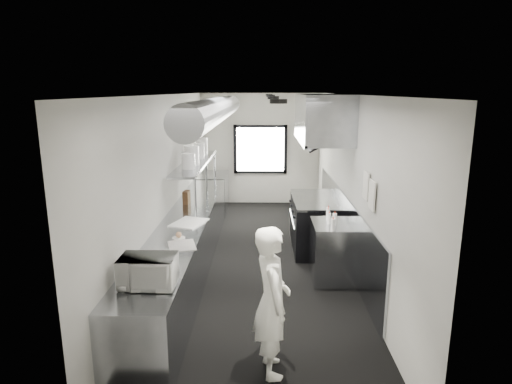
{
  "coord_description": "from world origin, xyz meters",
  "views": [
    {
      "loc": [
        0.06,
        -7.0,
        2.87
      ],
      "look_at": [
        -0.05,
        -0.2,
        1.27
      ],
      "focal_mm": 30.44,
      "sensor_mm": 36.0,
      "label": 1
    }
  ],
  "objects_px": {
    "deli_tub_a": "(135,274)",
    "squeeze_bottle_d": "(328,215)",
    "prep_counter": "(186,246)",
    "squeeze_bottle_c": "(329,218)",
    "small_plate": "(179,238)",
    "plate_stack_c": "(199,151)",
    "pass_shelf": "(196,163)",
    "bottle_station": "(333,251)",
    "plate_stack_d": "(202,146)",
    "plate_stack_b": "(192,156)",
    "squeeze_bottle_b": "(335,219)",
    "cutting_board": "(189,223)",
    "range": "(315,223)",
    "knife_block": "(187,197)",
    "exhaust_hood": "(322,118)",
    "deli_tub_b": "(143,265)",
    "far_work_table": "(213,193)",
    "plate_stack_a": "(188,161)",
    "squeeze_bottle_a": "(333,225)",
    "squeeze_bottle_e": "(328,212)",
    "microwave": "(148,271)",
    "line_cook": "(272,301)"
  },
  "relations": [
    {
      "from": "squeeze_bottle_c",
      "to": "squeeze_bottle_e",
      "type": "xyz_separation_m",
      "value": [
        0.03,
        0.33,
        -0.0
      ]
    },
    {
      "from": "range",
      "to": "squeeze_bottle_c",
      "type": "xyz_separation_m",
      "value": [
        0.03,
        -1.42,
        0.51
      ]
    },
    {
      "from": "deli_tub_b",
      "to": "far_work_table",
      "type": "bearing_deg",
      "value": 88.6
    },
    {
      "from": "line_cook",
      "to": "plate_stack_d",
      "type": "distance_m",
      "value": 5.08
    },
    {
      "from": "plate_stack_c",
      "to": "squeeze_bottle_c",
      "type": "bearing_deg",
      "value": -42.44
    },
    {
      "from": "line_cook",
      "to": "deli_tub_a",
      "type": "bearing_deg",
      "value": 69.12
    },
    {
      "from": "prep_counter",
      "to": "plate_stack_a",
      "type": "distance_m",
      "value": 1.44
    },
    {
      "from": "range",
      "to": "plate_stack_d",
      "type": "height_order",
      "value": "plate_stack_d"
    },
    {
      "from": "line_cook",
      "to": "deli_tub_b",
      "type": "relative_size",
      "value": 10.57
    },
    {
      "from": "bottle_station",
      "to": "line_cook",
      "type": "xyz_separation_m",
      "value": [
        -0.99,
        -2.28,
        0.34
      ]
    },
    {
      "from": "deli_tub_a",
      "to": "squeeze_bottle_d",
      "type": "relative_size",
      "value": 0.71
    },
    {
      "from": "range",
      "to": "knife_block",
      "type": "relative_size",
      "value": 7.01
    },
    {
      "from": "plate_stack_d",
      "to": "squeeze_bottle_b",
      "type": "bearing_deg",
      "value": -48.56
    },
    {
      "from": "plate_stack_d",
      "to": "squeeze_bottle_d",
      "type": "distance_m",
      "value": 3.35
    },
    {
      "from": "plate_stack_c",
      "to": "squeeze_bottle_c",
      "type": "height_order",
      "value": "plate_stack_c"
    },
    {
      "from": "squeeze_bottle_a",
      "to": "squeeze_bottle_d",
      "type": "relative_size",
      "value": 1.0
    },
    {
      "from": "line_cook",
      "to": "deli_tub_a",
      "type": "xyz_separation_m",
      "value": [
        -1.46,
        0.29,
        0.15
      ]
    },
    {
      "from": "plate_stack_c",
      "to": "far_work_table",
      "type": "bearing_deg",
      "value": 89.3
    },
    {
      "from": "range",
      "to": "plate_stack_c",
      "type": "height_order",
      "value": "plate_stack_c"
    },
    {
      "from": "exhaust_hood",
      "to": "squeeze_bottle_d",
      "type": "height_order",
      "value": "exhaust_hood"
    },
    {
      "from": "prep_counter",
      "to": "deli_tub_a",
      "type": "relative_size",
      "value": 47.95
    },
    {
      "from": "bottle_station",
      "to": "microwave",
      "type": "bearing_deg",
      "value": -136.19
    },
    {
      "from": "squeeze_bottle_a",
      "to": "range",
      "type": "bearing_deg",
      "value": 91.11
    },
    {
      "from": "range",
      "to": "plate_stack_b",
      "type": "height_order",
      "value": "plate_stack_b"
    },
    {
      "from": "bottle_station",
      "to": "far_work_table",
      "type": "bearing_deg",
      "value": 120.53
    },
    {
      "from": "deli_tub_a",
      "to": "squeeze_bottle_b",
      "type": "bearing_deg",
      "value": 37.87
    },
    {
      "from": "plate_stack_a",
      "to": "plate_stack_d",
      "type": "xyz_separation_m",
      "value": [
        0.01,
        1.61,
        0.05
      ]
    },
    {
      "from": "exhaust_hood",
      "to": "line_cook",
      "type": "relative_size",
      "value": 1.39
    },
    {
      "from": "range",
      "to": "deli_tub_a",
      "type": "distance_m",
      "value": 4.15
    },
    {
      "from": "microwave",
      "to": "small_plate",
      "type": "distance_m",
      "value": 1.46
    },
    {
      "from": "pass_shelf",
      "to": "range",
      "type": "distance_m",
      "value": 2.49
    },
    {
      "from": "plate_stack_a",
      "to": "prep_counter",
      "type": "bearing_deg",
      "value": -86.47
    },
    {
      "from": "deli_tub_b",
      "to": "small_plate",
      "type": "xyz_separation_m",
      "value": [
        0.21,
        1.04,
        -0.05
      ]
    },
    {
      "from": "small_plate",
      "to": "squeeze_bottle_c",
      "type": "height_order",
      "value": "squeeze_bottle_c"
    },
    {
      "from": "pass_shelf",
      "to": "bottle_station",
      "type": "xyz_separation_m",
      "value": [
        2.34,
        -1.7,
        -1.09
      ]
    },
    {
      "from": "squeeze_bottle_d",
      "to": "small_plate",
      "type": "bearing_deg",
      "value": -157.66
    },
    {
      "from": "far_work_table",
      "to": "squeeze_bottle_a",
      "type": "xyz_separation_m",
      "value": [
        2.22,
        -4.24,
        0.54
      ]
    },
    {
      "from": "cutting_board",
      "to": "squeeze_bottle_c",
      "type": "height_order",
      "value": "squeeze_bottle_c"
    },
    {
      "from": "deli_tub_b",
      "to": "knife_block",
      "type": "bearing_deg",
      "value": 90.1
    },
    {
      "from": "far_work_table",
      "to": "squeeze_bottle_b",
      "type": "bearing_deg",
      "value": -60.3
    },
    {
      "from": "deli_tub_a",
      "to": "exhaust_hood",
      "type": "bearing_deg",
      "value": 54.75
    },
    {
      "from": "knife_block",
      "to": "prep_counter",
      "type": "bearing_deg",
      "value": -77.03
    },
    {
      "from": "range",
      "to": "knife_block",
      "type": "distance_m",
      "value": 2.41
    },
    {
      "from": "plate_stack_a",
      "to": "plate_stack_c",
      "type": "distance_m",
      "value": 1.11
    },
    {
      "from": "exhaust_hood",
      "to": "plate_stack_a",
      "type": "height_order",
      "value": "exhaust_hood"
    },
    {
      "from": "prep_counter",
      "to": "deli_tub_b",
      "type": "distance_m",
      "value": 2.02
    },
    {
      "from": "prep_counter",
      "to": "squeeze_bottle_c",
      "type": "distance_m",
      "value": 2.29
    },
    {
      "from": "deli_tub_a",
      "to": "squeeze_bottle_e",
      "type": "xyz_separation_m",
      "value": [
        2.4,
        2.31,
        0.04
      ]
    },
    {
      "from": "range",
      "to": "pass_shelf",
      "type": "bearing_deg",
      "value": 172.33
    },
    {
      "from": "plate_stack_b",
      "to": "squeeze_bottle_b",
      "type": "relative_size",
      "value": 1.84
    }
  ]
}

